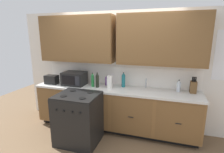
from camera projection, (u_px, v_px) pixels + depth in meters
name	position (u px, v px, depth m)	size (l,w,h in m)	color
ground_plane	(110.00, 136.00, 3.50)	(8.37, 8.37, 0.00)	brown
wall_unit	(117.00, 51.00, 3.57)	(4.55, 0.40, 2.46)	white
counter_run	(114.00, 108.00, 3.66)	(3.38, 0.64, 0.92)	black
stove_range	(78.00, 118.00, 3.23)	(0.76, 0.68, 0.95)	black
microwave	(74.00, 78.00, 3.79)	(0.48, 0.37, 0.28)	black
toaster	(52.00, 79.00, 3.88)	(0.28, 0.18, 0.19)	black
knife_block	(193.00, 87.00, 3.26)	(0.11, 0.14, 0.31)	brown
sink_faucet	(146.00, 83.00, 3.56)	(0.02, 0.02, 0.20)	#B2B5BA
paper_towel_roll	(110.00, 82.00, 3.53)	(0.12, 0.12, 0.26)	white
bottle_green	(93.00, 80.00, 3.63)	(0.06, 0.06, 0.30)	#237A38
bottle_violet	(107.00, 80.00, 3.74)	(0.08, 0.08, 0.22)	#663384
bottle_teal	(123.00, 80.00, 3.62)	(0.07, 0.07, 0.31)	#1E707A
bottle_dark	(97.00, 80.00, 3.59)	(0.07, 0.07, 0.31)	black
bottle_clear	(179.00, 86.00, 3.33)	(0.07, 0.07, 0.23)	silver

